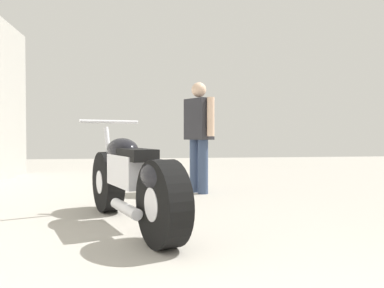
# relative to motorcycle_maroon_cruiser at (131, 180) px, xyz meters

# --- Properties ---
(ground_plane) EXTENTS (18.50, 18.50, 0.00)m
(ground_plane) POSITION_rel_motorcycle_maroon_cruiser_xyz_m (0.68, 0.85, -0.42)
(ground_plane) COLOR #A8A399
(motorcycle_maroon_cruiser) EXTENTS (0.99, 2.03, 0.99)m
(motorcycle_maroon_cruiser) POSITION_rel_motorcycle_maroon_cruiser_xyz_m (0.00, 0.00, 0.00)
(motorcycle_maroon_cruiser) COLOR black
(motorcycle_maroon_cruiser) RESTS_ON ground_plane
(mechanic_in_blue) EXTENTS (0.41, 0.60, 1.58)m
(mechanic_in_blue) POSITION_rel_motorcycle_maroon_cruiser_xyz_m (0.90, 1.87, 0.47)
(mechanic_in_blue) COLOR #384766
(mechanic_in_blue) RESTS_ON ground_plane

